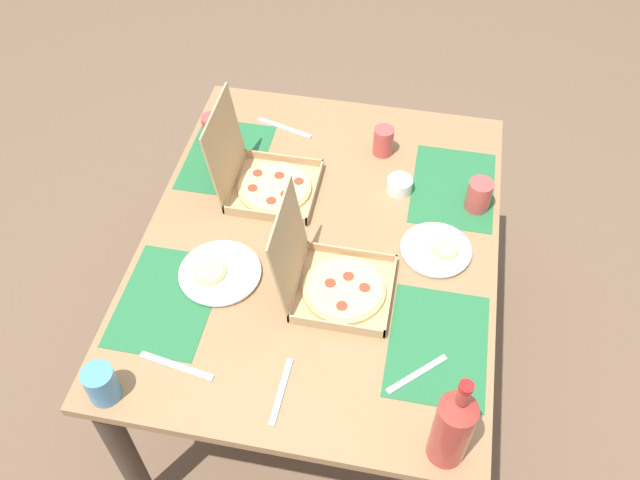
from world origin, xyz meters
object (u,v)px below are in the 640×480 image
object	(u,v)px
pizza_box_corner_left	(264,179)
plate_far_left	(437,250)
condiment_bowl	(400,185)
plate_near_right	(219,273)
pizza_box_corner_right	(332,280)
cup_clear_right	(383,141)
cup_dark	(101,384)
soda_bottle	(453,427)
cup_clear_left	(212,128)
cup_spare	(479,195)

from	to	relation	value
pizza_box_corner_left	plate_far_left	size ratio (longest dim) A/B	1.45
condiment_bowl	plate_near_right	bearing A→B (deg)	133.29
pizza_box_corner_right	pizza_box_corner_left	bearing A→B (deg)	38.82
cup_clear_right	condiment_bowl	distance (m)	0.19
cup_dark	condiment_bowl	size ratio (longest dim) A/B	1.30
pizza_box_corner_left	plate_far_left	bearing A→B (deg)	-105.55
soda_bottle	condiment_bowl	size ratio (longest dim) A/B	3.98
cup_clear_right	condiment_bowl	world-z (taller)	cup_clear_right
pizza_box_corner_left	cup_clear_left	distance (m)	0.30
cup_spare	plate_far_left	bearing A→B (deg)	152.89
plate_far_left	cup_spare	world-z (taller)	cup_spare
plate_far_left	condiment_bowl	size ratio (longest dim) A/B	2.59
pizza_box_corner_right	cup_spare	size ratio (longest dim) A/B	3.00
condiment_bowl	cup_spare	bearing A→B (deg)	-96.11
cup_clear_left	soda_bottle	bearing A→B (deg)	-138.28
cup_clear_right	cup_dark	xyz separation A→B (m)	(-1.03, 0.56, 0.00)
plate_far_left	cup_clear_left	xyz separation A→B (m)	(0.36, 0.79, 0.04)
soda_bottle	cup_spare	size ratio (longest dim) A/B	3.11
pizza_box_corner_left	cup_clear_left	world-z (taller)	pizza_box_corner_left
cup_dark	pizza_box_corner_left	bearing A→B (deg)	-15.42
pizza_box_corner_left	cup_clear_left	bearing A→B (deg)	49.03
plate_near_right	plate_far_left	bearing A→B (deg)	-71.25
cup_dark	soda_bottle	bearing A→B (deg)	-89.13
cup_spare	pizza_box_corner_left	bearing A→B (deg)	94.37
cup_clear_left	cup_dark	xyz separation A→B (m)	(-0.98, -0.01, 0.00)
pizza_box_corner_right	cup_dark	world-z (taller)	pizza_box_corner_right
pizza_box_corner_right	cup_clear_left	size ratio (longest dim) A/B	3.16
cup_clear_left	cup_spare	distance (m)	0.91
plate_far_left	pizza_box_corner_left	bearing A→B (deg)	74.45
plate_near_right	plate_far_left	distance (m)	0.64
soda_bottle	cup_dark	xyz separation A→B (m)	(-0.01, 0.85, -0.08)
cup_clear_right	condiment_bowl	bearing A→B (deg)	-155.61
condiment_bowl	cup_clear_left	bearing A→B (deg)	79.45
pizza_box_corner_left	plate_near_right	xyz separation A→B (m)	(-0.36, 0.04, -0.04)
pizza_box_corner_left	plate_near_right	size ratio (longest dim) A/B	1.28
plate_far_left	cup_clear_left	distance (m)	0.87
plate_far_left	cup_dark	bearing A→B (deg)	128.73
plate_far_left	cup_clear_left	world-z (taller)	cup_clear_left
cup_clear_left	plate_far_left	bearing A→B (deg)	-114.18
plate_far_left	cup_dark	distance (m)	1.00
cup_clear_right	cup_spare	size ratio (longest dim) A/B	0.96
pizza_box_corner_right	cup_dark	size ratio (longest dim) A/B	2.95
cup_spare	plate_near_right	bearing A→B (deg)	120.13
plate_near_right	cup_spare	world-z (taller)	cup_spare
pizza_box_corner_left	cup_clear_right	bearing A→B (deg)	-54.77
cup_clear_left	cup_spare	bearing A→B (deg)	-99.35
plate_near_right	condiment_bowl	distance (m)	0.64
cup_spare	cup_dark	xyz separation A→B (m)	(-0.83, 0.89, 0.00)
cup_dark	condiment_bowl	xyz separation A→B (m)	(0.86, -0.64, -0.03)
cup_spare	cup_dark	size ratio (longest dim) A/B	0.98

